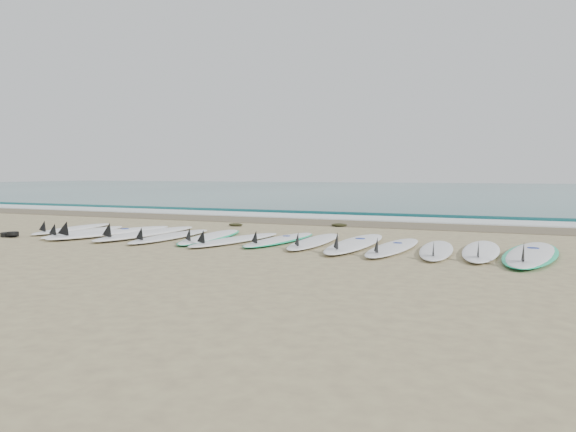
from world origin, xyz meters
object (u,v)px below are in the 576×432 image
at_px(surfboard_13, 531,254).
at_px(leash_coil, 10,234).
at_px(surfboard_7, 279,239).
at_px(surfboard_0, 71,228).

height_order(surfboard_13, leash_coil, surfboard_13).
xyz_separation_m(surfboard_7, surfboard_13, (4.00, -0.21, 0.01)).
bearing_deg(surfboard_7, leash_coil, -161.58).
bearing_deg(surfboard_0, leash_coil, -108.39).
distance_m(surfboard_13, leash_coil, 9.02).
relative_size(surfboard_7, leash_coil, 5.22).
xyz_separation_m(surfboard_7, leash_coil, (-4.95, -1.30, 0.00)).
bearing_deg(surfboard_13, surfboard_0, -176.16).
xyz_separation_m(surfboard_0, surfboard_7, (4.70, 0.03, -0.01)).
bearing_deg(leash_coil, surfboard_0, 78.61).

